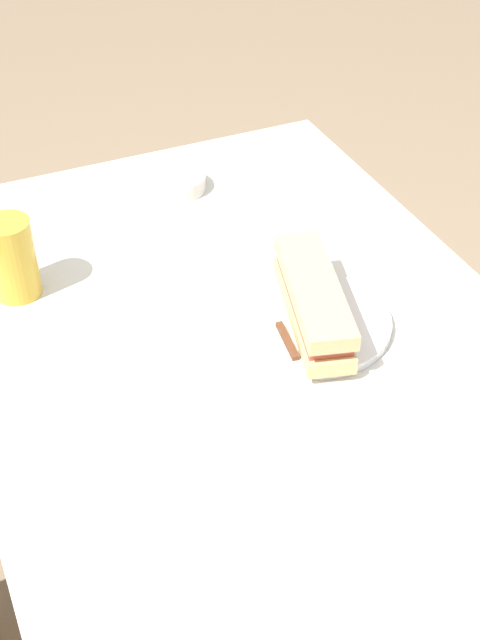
% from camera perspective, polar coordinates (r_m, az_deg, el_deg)
% --- Properties ---
extents(ground_plane, '(8.00, 8.00, 0.00)m').
position_cam_1_polar(ground_plane, '(1.87, 0.00, -19.11)').
color(ground_plane, '#8C755B').
extents(dining_table, '(1.14, 0.82, 0.78)m').
position_cam_1_polar(dining_table, '(1.35, 0.00, -4.64)').
color(dining_table, silver).
rests_on(dining_table, ground).
extents(plate_near, '(0.24, 0.24, 0.01)m').
position_cam_1_polar(plate_near, '(1.28, 4.85, -0.12)').
color(plate_near, white).
rests_on(plate_near, dining_table).
extents(baguette_sandwich_near, '(0.27, 0.14, 0.07)m').
position_cam_1_polar(baguette_sandwich_near, '(1.25, 4.95, 1.34)').
color(baguette_sandwich_near, '#DBB77A').
rests_on(baguette_sandwich_near, plate_near).
extents(knife_near, '(0.18, 0.04, 0.01)m').
position_cam_1_polar(knife_near, '(1.25, 2.65, -0.31)').
color(knife_near, silver).
rests_on(knife_near, plate_near).
extents(beer_glass, '(0.07, 0.07, 0.13)m').
position_cam_1_polar(beer_glass, '(1.35, -15.08, 4.03)').
color(beer_glass, gold).
rests_on(beer_glass, dining_table).
extents(olive_bowl, '(0.10, 0.10, 0.03)m').
position_cam_1_polar(olive_bowl, '(1.59, -4.23, 9.24)').
color(olive_bowl, silver).
rests_on(olive_bowl, dining_table).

